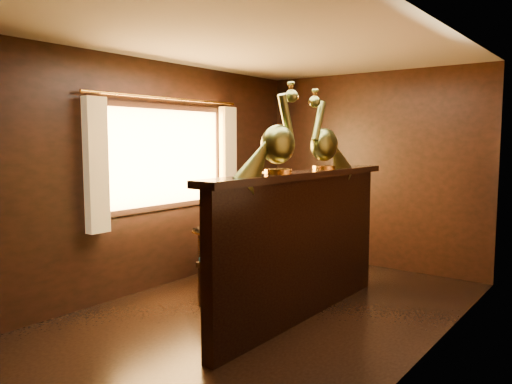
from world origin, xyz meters
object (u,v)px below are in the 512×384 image
chair_right (261,233)px  peacock_right (324,130)px  chair_left (236,242)px  peacock_left (278,127)px  dining_table (251,233)px

chair_right → peacock_right: (0.60, 0.20, 1.03)m
chair_left → peacock_left: size_ratio=1.58×
chair_left → chair_right: (0.13, 0.24, 0.06)m
peacock_right → chair_right: bearing=-161.7°
dining_table → chair_right: bearing=-25.7°
peacock_right → peacock_left: bearing=-90.0°
chair_right → peacock_right: size_ratio=1.79×
dining_table → chair_left: size_ratio=1.05×
dining_table → peacock_left: peacock_left is taller
chair_left → peacock_right: peacock_right is taller
peacock_left → chair_left: bearing=155.8°
peacock_right → chair_left: bearing=-149.0°
peacock_left → peacock_right: bearing=90.0°
dining_table → peacock_right: 1.54m
dining_table → chair_right: (0.42, -0.39, 0.10)m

